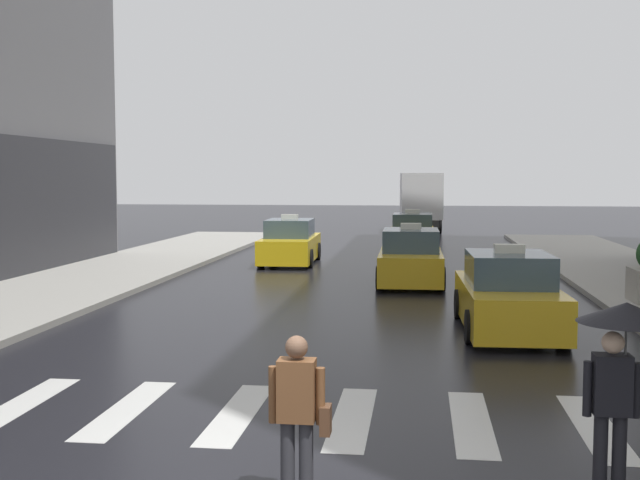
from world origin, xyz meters
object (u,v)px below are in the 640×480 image
at_px(taxi_second, 411,259).
at_px(taxi_fourth, 412,235).
at_px(pedestrian_with_umbrella, 621,345).
at_px(taxi_lead, 508,296).
at_px(taxi_third, 290,244).
at_px(pedestrian_with_handbag, 298,409).
at_px(box_truck, 420,200).

height_order(taxi_second, taxi_fourth, same).
height_order(taxi_fourth, pedestrian_with_umbrella, pedestrian_with_umbrella).
relative_size(taxi_lead, taxi_third, 1.00).
bearing_deg(taxi_fourth, pedestrian_with_umbrella, -84.85).
relative_size(taxi_lead, taxi_second, 1.01).
height_order(taxi_lead, taxi_fourth, same).
relative_size(taxi_fourth, pedestrian_with_handbag, 2.76).
distance_m(taxi_lead, taxi_third, 13.61).
bearing_deg(taxi_lead, taxi_third, 118.43).
height_order(taxi_third, pedestrian_with_handbag, taxi_third).
distance_m(pedestrian_with_umbrella, pedestrian_with_handbag, 3.22).
height_order(box_truck, pedestrian_with_handbag, box_truck).
relative_size(box_truck, pedestrian_with_umbrella, 3.93).
xyz_separation_m(taxi_lead, taxi_fourth, (-2.12, 17.02, 0.00)).
bearing_deg(taxi_lead, box_truck, 93.57).
relative_size(taxi_second, taxi_fourth, 1.00).
bearing_deg(taxi_third, pedestrian_with_handbag, -80.41).
distance_m(taxi_lead, box_truck, 29.44).
bearing_deg(taxi_fourth, taxi_third, -130.80).
relative_size(taxi_fourth, box_truck, 0.60).
bearing_deg(box_truck, pedestrian_with_handbag, -91.65).
relative_size(taxi_lead, pedestrian_with_umbrella, 2.37).
xyz_separation_m(taxi_second, box_truck, (0.23, 22.31, 1.13)).
bearing_deg(taxi_lead, pedestrian_with_umbrella, -88.79).
relative_size(taxi_third, pedestrian_with_umbrella, 2.36).
xyz_separation_m(taxi_lead, taxi_third, (-6.48, 11.97, 0.00)).
relative_size(taxi_third, taxi_fourth, 1.01).
bearing_deg(box_truck, pedestrian_with_umbrella, -86.96).
height_order(taxi_lead, box_truck, box_truck).
distance_m(taxi_lead, taxi_second, 7.34).
bearing_deg(taxi_fourth, pedestrian_with_handbag, -91.81).
bearing_deg(pedestrian_with_umbrella, pedestrian_with_handbag, -169.13).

